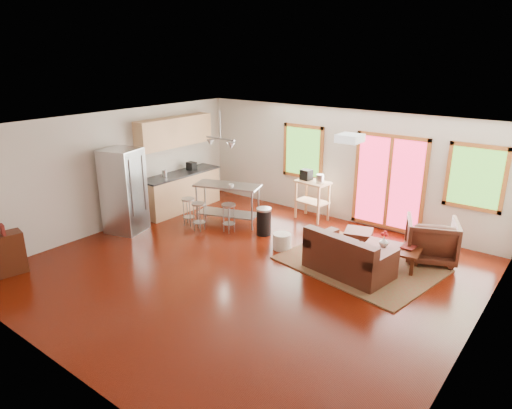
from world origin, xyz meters
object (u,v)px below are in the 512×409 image
Objects in this scene: loveseat at (348,258)px; ottoman at (358,238)px; armchair at (431,238)px; coffee_table at (392,250)px; kitchen_cart at (312,186)px; island at (227,197)px; refrigerator at (124,191)px; rug at (360,264)px.

loveseat is 3.02× the size of ottoman.
coffee_table is at bearing 34.16° from armchair.
ottoman is 0.45× the size of kitchen_cart.
armchair is 4.43m from island.
ottoman is at bearing -26.77° from kitchen_cart.
ottoman is 0.33× the size of island.
ottoman is at bearing -12.20° from armchair.
refrigerator reaches higher than island.
coffee_table is 0.90× the size of kitchen_cart.
island reaches higher than coffee_table.
refrigerator reaches higher than ottoman.
refrigerator is at bearing 1.27° from armchair.
kitchen_cart is at bearing 31.55° from refrigerator.
coffee_table is (0.51, 0.76, 0.03)m from loveseat.
armchair is 6.39m from refrigerator.
kitchen_cart is (1.37, 1.43, 0.16)m from island.
loveseat is 1.36× the size of kitchen_cart.
refrigerator is 1.16× the size of island.
kitchen_cart is at bearing 142.13° from rug.
loveseat is at bearing -10.32° from island.
armchair is at bearing 56.62° from coffee_table.
refrigerator is (-5.36, -1.85, 0.58)m from coffee_table.
coffee_table is (0.49, 0.28, 0.33)m from rug.
ottoman is (-1.36, -0.25, -0.28)m from armchair.
loveseat is 1.78m from armchair.
ottoman is at bearing 11.36° from refrigerator.
rug is at bearing -2.30° from island.
coffee_table is 1.15× the size of armchair.
ottoman is at bearing 116.26° from loveseat.
island is 1.99m from kitchen_cart.
rug is 2.54× the size of coffee_table.
coffee_table is 3.89m from island.
rug is 1.68× the size of loveseat.
island is at bearing -168.32° from ottoman.
kitchen_cart is at bearing 152.87° from coffee_table.
armchair is 0.58× the size of island.
rug is 0.56m from loveseat.
loveseat is 1.74× the size of armchair.
coffee_table is 5.70m from refrigerator.
rug is 3.45m from island.
kitchen_cart is (-2.01, 1.57, 0.79)m from rug.
kitchen_cart reaches higher than ottoman.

